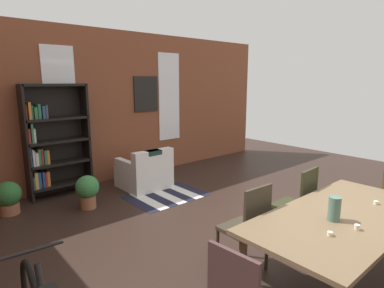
# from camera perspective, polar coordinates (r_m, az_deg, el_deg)

# --- Properties ---
(ground_plane) EXTENTS (10.84, 10.84, 0.00)m
(ground_plane) POSITION_cam_1_polar(r_m,az_deg,el_deg) (3.91, 21.04, -19.38)
(ground_plane) COLOR #30211B
(back_wall_brick) EXTENTS (7.67, 0.12, 2.90)m
(back_wall_brick) POSITION_cam_1_polar(r_m,az_deg,el_deg) (6.50, -12.85, 6.66)
(back_wall_brick) COLOR brown
(back_wall_brick) RESTS_ON ground
(window_pane_0) EXTENTS (0.55, 0.02, 1.88)m
(window_pane_0) POSITION_cam_1_polar(r_m,az_deg,el_deg) (5.97, -22.60, 7.08)
(window_pane_0) COLOR white
(window_pane_1) EXTENTS (0.55, 0.02, 1.88)m
(window_pane_1) POSITION_cam_1_polar(r_m,az_deg,el_deg) (7.06, -4.15, 8.43)
(window_pane_1) COLOR white
(dining_table) EXTENTS (2.08, 0.98, 0.74)m
(dining_table) POSITION_cam_1_polar(r_m,az_deg,el_deg) (3.31, 25.47, -12.55)
(dining_table) COLOR brown
(dining_table) RESTS_ON ground
(vase_on_table) EXTENTS (0.11, 0.11, 0.22)m
(vase_on_table) POSITION_cam_1_polar(r_m,az_deg,el_deg) (3.08, 24.29, -10.58)
(vase_on_table) COLOR #4C7266
(vase_on_table) RESTS_ON dining_table
(tealight_candle_0) EXTENTS (0.04, 0.04, 0.03)m
(tealight_candle_0) POSITION_cam_1_polar(r_m,az_deg,el_deg) (3.68, 30.24, -9.12)
(tealight_candle_0) COLOR silver
(tealight_candle_0) RESTS_ON dining_table
(tealight_candle_1) EXTENTS (0.04, 0.04, 0.03)m
(tealight_candle_1) POSITION_cam_1_polar(r_m,az_deg,el_deg) (2.82, 23.63, -14.60)
(tealight_candle_1) COLOR silver
(tealight_candle_1) RESTS_ON dining_table
(tealight_candle_2) EXTENTS (0.04, 0.04, 0.05)m
(tealight_candle_2) POSITION_cam_1_polar(r_m,az_deg,el_deg) (3.01, 27.61, -13.17)
(tealight_candle_2) COLOR silver
(tealight_candle_2) RESTS_ON dining_table
(dining_chair_far_left) EXTENTS (0.41, 0.41, 0.95)m
(dining_chair_far_left) POSITION_cam_1_polar(r_m,az_deg,el_deg) (3.34, 10.12, -14.31)
(dining_chair_far_left) COLOR #362E22
(dining_chair_far_left) RESTS_ON ground
(dining_chair_far_right) EXTENTS (0.43, 0.43, 0.95)m
(dining_chair_far_right) POSITION_cam_1_polar(r_m,az_deg,el_deg) (4.06, 18.72, -9.99)
(dining_chair_far_right) COLOR #2E2E1B
(dining_chair_far_right) RESTS_ON ground
(bookshelf_tall) EXTENTS (1.03, 0.32, 1.90)m
(bookshelf_tall) POSITION_cam_1_polar(r_m,az_deg,el_deg) (5.80, -23.90, 0.38)
(bookshelf_tall) COLOR black
(bookshelf_tall) RESTS_ON ground
(armchair_white) EXTENTS (0.81, 0.81, 0.75)m
(armchair_white) POSITION_cam_1_polar(r_m,az_deg,el_deg) (5.92, -8.47, -5.16)
(armchair_white) COLOR white
(armchair_white) RESTS_ON ground
(potted_plant_by_shelf) EXTENTS (0.36, 0.36, 0.52)m
(potted_plant_by_shelf) POSITION_cam_1_polar(r_m,az_deg,el_deg) (5.18, -18.33, -7.85)
(potted_plant_by_shelf) COLOR #9E6042
(potted_plant_by_shelf) RESTS_ON ground
(potted_plant_corner) EXTENTS (0.37, 0.37, 0.50)m
(potted_plant_corner) POSITION_cam_1_polar(r_m,az_deg,el_deg) (5.45, -30.23, -8.24)
(potted_plant_corner) COLOR #9E6042
(potted_plant_corner) RESTS_ON ground
(striped_rug) EXTENTS (1.27, 0.93, 0.01)m
(striped_rug) POSITION_cam_1_polar(r_m,az_deg,el_deg) (5.54, -4.67, -9.25)
(striped_rug) COLOR #1E1E33
(striped_rug) RESTS_ON ground
(framed_picture) EXTENTS (0.56, 0.03, 0.72)m
(framed_picture) POSITION_cam_1_polar(r_m,az_deg,el_deg) (6.71, -8.32, 8.91)
(framed_picture) COLOR black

